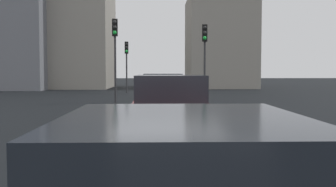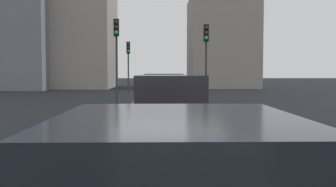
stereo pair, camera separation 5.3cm
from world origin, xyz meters
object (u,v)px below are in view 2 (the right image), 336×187
object	(u,v)px
car_white_lead	(163,94)
traffic_light_near_left	(128,56)
traffic_light_far_left	(116,43)
traffic_light_near_right	(206,47)
car_red_second	(170,110)

from	to	relation	value
car_white_lead	traffic_light_near_left	bearing A→B (deg)	9.18
traffic_light_near_left	traffic_light_far_left	size ratio (longest dim) A/B	0.88
traffic_light_near_right	traffic_light_far_left	xyz separation A→B (m)	(-0.20, 4.74, 0.17)
car_red_second	traffic_light_far_left	distance (m)	12.09
traffic_light_near_right	traffic_light_near_left	bearing A→B (deg)	-143.86
car_white_lead	traffic_light_near_right	xyz separation A→B (m)	(4.89, -2.32, 2.23)
traffic_light_near_right	traffic_light_far_left	distance (m)	4.75
traffic_light_near_right	traffic_light_far_left	bearing A→B (deg)	-79.54
car_red_second	traffic_light_far_left	xyz separation A→B (m)	(11.57, 2.55, 2.39)
traffic_light_near_left	traffic_light_far_left	world-z (taller)	traffic_light_far_left
car_white_lead	traffic_light_far_left	xyz separation A→B (m)	(4.69, 2.43, 2.40)
car_white_lead	traffic_light_near_right	size ratio (longest dim) A/B	1.11
car_white_lead	traffic_light_far_left	world-z (taller)	traffic_light_far_left
traffic_light_near_right	car_red_second	bearing A→B (deg)	-2.45
car_white_lead	car_red_second	distance (m)	6.89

